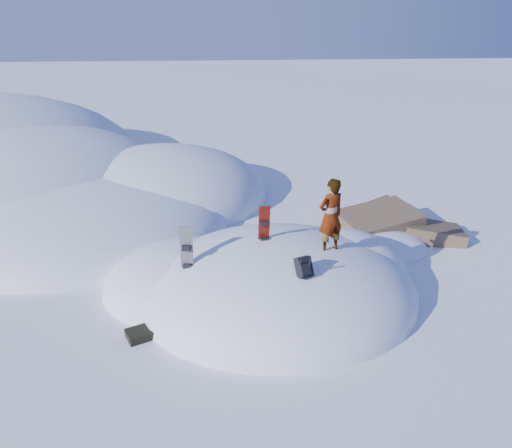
{
  "coord_description": "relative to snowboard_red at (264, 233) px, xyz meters",
  "views": [
    {
      "loc": [
        -1.4,
        -10.67,
        6.65
      ],
      "look_at": [
        -0.51,
        0.3,
        1.84
      ],
      "focal_mm": 35.0,
      "sensor_mm": 36.0,
      "label": 1
    }
  ],
  "objects": [
    {
      "name": "snowboard_red",
      "position": [
        0.0,
        0.0,
        0.0
      ],
      "size": [
        0.3,
        0.23,
        1.46
      ],
      "rotation": [
        0.0,
        0.0,
        0.15
      ],
      "color": "#B51C09",
      "rests_on": "snow_mound"
    },
    {
      "name": "snow_ridge",
      "position": [
        -10.1,
        9.66,
        -1.65
      ],
      "size": [
        21.5,
        18.5,
        6.4
      ],
      "color": "white",
      "rests_on": "ground"
    },
    {
      "name": "snow_mound",
      "position": [
        0.16,
        0.05,
        -1.65
      ],
      "size": [
        8.0,
        6.0,
        3.0
      ],
      "color": "white",
      "rests_on": "ground"
    },
    {
      "name": "snowboard_dark",
      "position": [
        -1.83,
        -0.59,
        -0.31
      ],
      "size": [
        0.32,
        0.25,
        1.56
      ],
      "rotation": [
        0.0,
        0.0,
        -0.15
      ],
      "color": "black",
      "rests_on": "snow_mound"
    },
    {
      "name": "rock_outcrop",
      "position": [
        4.05,
        2.82,
        -1.64
      ],
      "size": [
        4.68,
        4.41,
        1.68
      ],
      "color": "brown",
      "rests_on": "ground"
    },
    {
      "name": "ground",
      "position": [
        0.33,
        -0.18,
        -1.65
      ],
      "size": [
        120.0,
        120.0,
        0.0
      ],
      "primitive_type": "plane",
      "color": "white",
      "rests_on": "ground"
    },
    {
      "name": "backpack",
      "position": [
        0.72,
        -1.54,
        -0.14
      ],
      "size": [
        0.44,
        0.5,
        0.53
      ],
      "rotation": [
        0.0,
        0.0,
        0.43
      ],
      "color": "black",
      "rests_on": "snow_mound"
    },
    {
      "name": "gear_pile",
      "position": [
        -2.76,
        -1.63,
        -1.54
      ],
      "size": [
        0.91,
        0.71,
        0.24
      ],
      "rotation": [
        0.0,
        0.0,
        0.43
      ],
      "color": "black",
      "rests_on": "ground"
    },
    {
      "name": "person",
      "position": [
        1.49,
        -0.47,
        0.58
      ],
      "size": [
        0.78,
        0.67,
        1.81
      ],
      "primitive_type": "imported",
      "rotation": [
        0.0,
        0.0,
        3.58
      ],
      "color": "slate",
      "rests_on": "snow_mound"
    }
  ]
}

